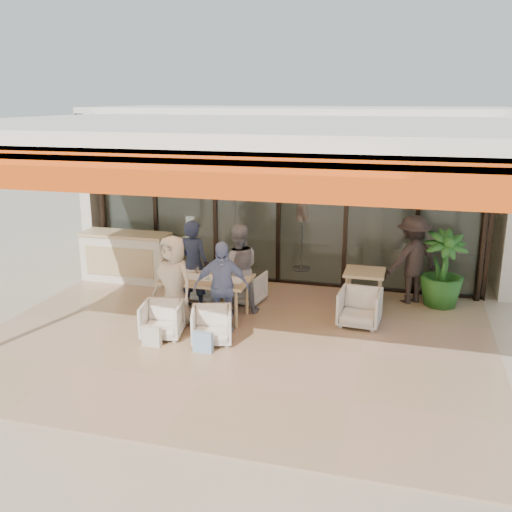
{
  "coord_description": "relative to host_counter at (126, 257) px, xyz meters",
  "views": [
    {
      "loc": [
        2.54,
        -8.01,
        3.71
      ],
      "look_at": [
        0.1,
        0.9,
        1.15
      ],
      "focal_mm": 40.0,
      "sensor_mm": 36.0,
      "label": 1
    }
  ],
  "objects": [
    {
      "name": "potted_palm",
      "position": [
        6.29,
        0.13,
        0.18
      ],
      "size": [
        1.01,
        1.01,
        1.42
      ],
      "primitive_type": "imported",
      "rotation": [
        0.0,
        0.0,
        0.32
      ],
      "color": "#1E5919",
      "rests_on": "ground"
    },
    {
      "name": "glass_storefront",
      "position": [
        3.09,
        0.7,
        1.07
      ],
      "size": [
        8.08,
        0.1,
        3.2
      ],
      "color": "#9EADA3",
      "rests_on": "ground"
    },
    {
      "name": "diner_grey",
      "position": [
        2.78,
        -1.11,
        0.27
      ],
      "size": [
        0.95,
        0.85,
        1.61
      ],
      "primitive_type": "imported",
      "rotation": [
        0.0,
        0.0,
        3.51
      ],
      "color": "slate",
      "rests_on": "ground"
    },
    {
      "name": "host_counter",
      "position": [
        0.0,
        0.0,
        0.0
      ],
      "size": [
        1.85,
        0.65,
        1.04
      ],
      "color": "silver",
      "rests_on": "ground"
    },
    {
      "name": "diner_periwinkle",
      "position": [
        2.78,
        -2.01,
        0.23
      ],
      "size": [
        0.96,
        0.59,
        1.52
      ],
      "primitive_type": "imported",
      "rotation": [
        0.0,
        0.0,
        0.26
      ],
      "color": "#6A82B1",
      "rests_on": "ground"
    },
    {
      "name": "chair_far_left",
      "position": [
        1.94,
        -0.61,
        -0.17
      ],
      "size": [
        0.77,
        0.73,
        0.73
      ],
      "primitive_type": "imported",
      "rotation": [
        0.0,
        0.0,
        3.03
      ],
      "color": "silver",
      "rests_on": "ground"
    },
    {
      "name": "standing_woman",
      "position": [
        5.74,
        0.2,
        0.3
      ],
      "size": [
        1.23,
        1.15,
        1.67
      ],
      "primitive_type": "imported",
      "rotation": [
        0.0,
        0.0,
        3.8
      ],
      "color": "black",
      "rests_on": "ground"
    },
    {
      "name": "diner_cream",
      "position": [
        1.94,
        -2.01,
        0.25
      ],
      "size": [
        0.88,
        0.71,
        1.56
      ],
      "primitive_type": "imported",
      "rotation": [
        0.0,
        0.0,
        -0.32
      ],
      "color": "beige",
      "rests_on": "ground"
    },
    {
      "name": "tote_bag_blue",
      "position": [
        2.78,
        -2.91,
        -0.36
      ],
      "size": [
        0.3,
        0.1,
        0.34
      ],
      "primitive_type": "cube",
      "color": "#99BFD8",
      "rests_on": "ground"
    },
    {
      "name": "tote_bag_cream",
      "position": [
        1.94,
        -2.91,
        -0.36
      ],
      "size": [
        0.3,
        0.1,
        0.34
      ],
      "primitive_type": "cube",
      "color": "silver",
      "rests_on": "ground"
    },
    {
      "name": "dining_table",
      "position": [
        2.35,
        -1.55,
        0.15
      ],
      "size": [
        1.5,
        0.9,
        0.93
      ],
      "color": "tan",
      "rests_on": "ground"
    },
    {
      "name": "interior_block",
      "position": [
        3.1,
        3.02,
        1.7
      ],
      "size": [
        9.05,
        3.62,
        3.52
      ],
      "color": "silver",
      "rests_on": "ground"
    },
    {
      "name": "diner_navy",
      "position": [
        1.94,
        -1.11,
        0.29
      ],
      "size": [
        0.63,
        0.45,
        1.64
      ],
      "primitive_type": "imported",
      "rotation": [
        0.0,
        0.0,
        3.05
      ],
      "color": "#1B253D",
      "rests_on": "ground"
    },
    {
      "name": "chair_near_right",
      "position": [
        2.78,
        -2.51,
        -0.22
      ],
      "size": [
        0.76,
        0.73,
        0.63
      ],
      "primitive_type": "imported",
      "rotation": [
        0.0,
        0.0,
        0.31
      ],
      "color": "silver",
      "rests_on": "ground"
    },
    {
      "name": "chair_near_left",
      "position": [
        1.94,
        -2.51,
        -0.21
      ],
      "size": [
        0.72,
        0.69,
        0.64
      ],
      "primitive_type": "imported",
      "rotation": [
        0.0,
        0.0,
        0.19
      ],
      "color": "silver",
      "rests_on": "ground"
    },
    {
      "name": "side_chair",
      "position": [
        4.94,
        -1.19,
        -0.18
      ],
      "size": [
        0.72,
        0.68,
        0.7
      ],
      "primitive_type": "imported",
      "rotation": [
        0.0,
        0.0,
        -0.07
      ],
      "color": "silver",
      "rests_on": "ground"
    },
    {
      "name": "chair_far_right",
      "position": [
        2.78,
        -0.61,
        -0.2
      ],
      "size": [
        0.72,
        0.68,
        0.66
      ],
      "primitive_type": "imported",
      "rotation": [
        0.0,
        0.0,
        3.0
      ],
      "color": "silver",
      "rests_on": "ground"
    },
    {
      "name": "ground",
      "position": [
        3.09,
        -2.3,
        -0.53
      ],
      "size": [
        70.0,
        70.0,
        0.0
      ],
      "primitive_type": "plane",
      "color": "#C6B293",
      "rests_on": "ground"
    },
    {
      "name": "side_table",
      "position": [
        4.94,
        -0.44,
        0.11
      ],
      "size": [
        0.7,
        0.7,
        0.74
      ],
      "color": "tan",
      "rests_on": "ground"
    },
    {
      "name": "terrace_floor",
      "position": [
        3.09,
        -2.3,
        -0.53
      ],
      "size": [
        8.0,
        6.0,
        0.01
      ],
      "primitive_type": "cube",
      "color": "tan",
      "rests_on": "ground"
    },
    {
      "name": "terrace_structure",
      "position": [
        3.09,
        -2.56,
        2.72
      ],
      "size": [
        8.0,
        6.0,
        3.4
      ],
      "color": "silver",
      "rests_on": "ground"
    }
  ]
}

